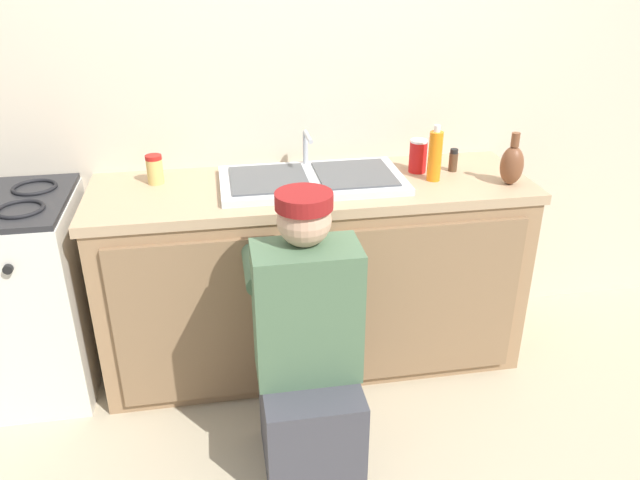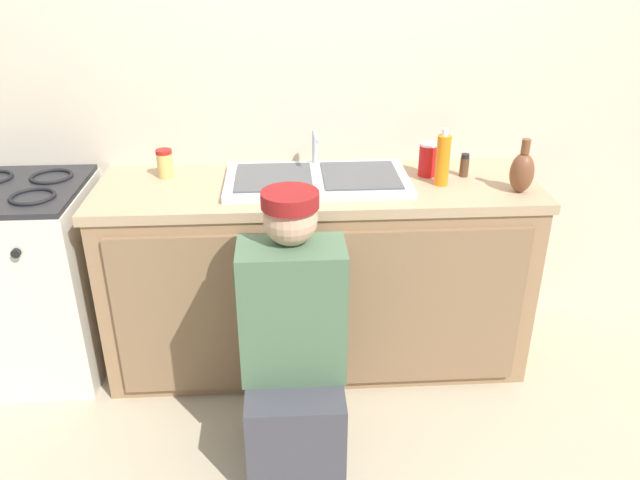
{
  "view_description": "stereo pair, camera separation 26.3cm",
  "coord_description": "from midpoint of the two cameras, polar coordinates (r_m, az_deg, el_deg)",
  "views": [
    {
      "loc": [
        -0.41,
        -2.24,
        1.87
      ],
      "look_at": [
        0.0,
        0.1,
        0.72
      ],
      "focal_mm": 35.0,
      "sensor_mm": 36.0,
      "label": 1
    },
    {
      "loc": [
        -0.15,
        -2.27,
        1.87
      ],
      "look_at": [
        0.0,
        0.1,
        0.72
      ],
      "focal_mm": 35.0,
      "sensor_mm": 36.0,
      "label": 2
    }
  ],
  "objects": [
    {
      "name": "soda_cup_red",
      "position": [
        2.88,
        6.36,
        7.6
      ],
      "size": [
        0.08,
        0.08,
        0.15
      ],
      "color": "red",
      "rests_on": "countertop"
    },
    {
      "name": "sink_double_basin",
      "position": [
        2.74,
        -3.5,
        5.51
      ],
      "size": [
        0.8,
        0.44,
        0.19
      ],
      "color": "silver",
      "rests_on": "countertop"
    },
    {
      "name": "soap_bottle_orange",
      "position": [
        2.77,
        7.8,
        7.61
      ],
      "size": [
        0.06,
        0.06,
        0.25
      ],
      "color": "orange",
      "rests_on": "countertop"
    },
    {
      "name": "counter_cabinet",
      "position": [
        2.94,
        -3.21,
        -3.58
      ],
      "size": [
        1.9,
        0.62,
        0.86
      ],
      "color": "#997551",
      "rests_on": "ground_plane"
    },
    {
      "name": "vase_decorative",
      "position": [
        2.79,
        14.59,
        6.67
      ],
      "size": [
        0.1,
        0.1,
        0.23
      ],
      "color": "brown",
      "rests_on": "countertop"
    },
    {
      "name": "spice_bottle_pepper",
      "position": [
        2.92,
        9.57,
        7.15
      ],
      "size": [
        0.04,
        0.04,
        0.1
      ],
      "color": "#513823",
      "rests_on": "countertop"
    },
    {
      "name": "stove_range",
      "position": [
        3.09,
        -28.19,
        -4.67
      ],
      "size": [
        0.58,
        0.62,
        0.92
      ],
      "color": "silver",
      "rests_on": "ground_plane"
    },
    {
      "name": "ground_plane",
      "position": [
        2.94,
        -2.29,
        -13.64
      ],
      "size": [
        12.0,
        12.0,
        0.0
      ],
      "primitive_type": "plane",
      "color": "tan"
    },
    {
      "name": "plumber_person",
      "position": [
        2.35,
        -4.35,
        -11.04
      ],
      "size": [
        0.42,
        0.61,
        1.1
      ],
      "color": "#3F3F47",
      "rests_on": "ground_plane"
    },
    {
      "name": "condiment_jar",
      "position": [
        2.85,
        -17.47,
        6.13
      ],
      "size": [
        0.07,
        0.07,
        0.13
      ],
      "color": "#DBB760",
      "rests_on": "countertop"
    },
    {
      "name": "back_wall",
      "position": [
        2.98,
        -4.48,
        13.79
      ],
      "size": [
        6.0,
        0.1,
        2.5
      ],
      "primitive_type": "cube",
      "color": "beige",
      "rests_on": "ground_plane"
    },
    {
      "name": "countertop",
      "position": [
        2.75,
        -3.47,
        4.7
      ],
      "size": [
        1.94,
        0.62,
        0.04
      ],
      "primitive_type": "cube",
      "color": "tan",
      "rests_on": "counter_cabinet"
    }
  ]
}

